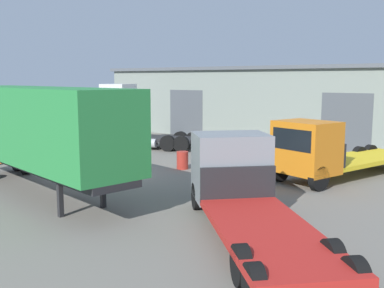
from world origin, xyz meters
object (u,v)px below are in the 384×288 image
object	(u,v)px
flatbed_truck_orange	(325,152)
flatbed_truck_grey	(239,183)
container_trailer_green	(35,126)
traffic_cone	(1,159)
tractor_unit_white	(123,117)
oil_drum	(182,160)
gravel_pile	(81,131)

from	to	relation	value
flatbed_truck_orange	flatbed_truck_grey	world-z (taller)	flatbed_truck_orange
container_trailer_green	flatbed_truck_orange	distance (m)	12.19
container_trailer_green	traffic_cone	xyz separation A→B (m)	(-6.89, 2.51, -2.38)
tractor_unit_white	oil_drum	bearing A→B (deg)	137.09
tractor_unit_white	flatbed_truck_orange	bearing A→B (deg)	154.47
tractor_unit_white	flatbed_truck_grey	distance (m)	17.29
container_trailer_green	flatbed_truck_orange	size ratio (longest dim) A/B	1.37
flatbed_truck_grey	traffic_cone	xyz separation A→B (m)	(-15.14, 0.97, -1.01)
container_trailer_green	gravel_pile	xyz separation A→B (m)	(-11.28, 11.51, -2.04)
oil_drum	tractor_unit_white	bearing A→B (deg)	154.43
flatbed_truck_orange	traffic_cone	world-z (taller)	flatbed_truck_orange
container_trailer_green	traffic_cone	distance (m)	7.71
tractor_unit_white	flatbed_truck_grey	bearing A→B (deg)	129.67
container_trailer_green	flatbed_truck_grey	bearing A→B (deg)	21.12
container_trailer_green	gravel_pile	distance (m)	16.24
oil_drum	traffic_cone	size ratio (longest dim) A/B	1.60
gravel_pile	oil_drum	size ratio (longest dim) A/B	3.48
flatbed_truck_orange	flatbed_truck_grey	bearing A→B (deg)	16.88
container_trailer_green	flatbed_truck_grey	xyz separation A→B (m)	(8.25, 1.54, -1.37)
container_trailer_green	flatbed_truck_grey	world-z (taller)	container_trailer_green
container_trailer_green	traffic_cone	size ratio (longest dim) A/B	21.02
gravel_pile	traffic_cone	xyz separation A→B (m)	(4.39, -9.00, -0.34)
flatbed_truck_grey	gravel_pile	distance (m)	21.94
traffic_cone	flatbed_truck_orange	bearing A→B (deg)	22.75
flatbed_truck_grey	traffic_cone	world-z (taller)	flatbed_truck_grey
flatbed_truck_orange	flatbed_truck_grey	distance (m)	7.32
tractor_unit_white	traffic_cone	bearing A→B (deg)	68.25
tractor_unit_white	container_trailer_green	size ratio (longest dim) A/B	0.62
tractor_unit_white	flatbed_truck_grey	size ratio (longest dim) A/B	0.98
gravel_pile	oil_drum	distance (m)	13.64
gravel_pile	flatbed_truck_grey	bearing A→B (deg)	-27.04
flatbed_truck_grey	oil_drum	size ratio (longest dim) A/B	8.35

